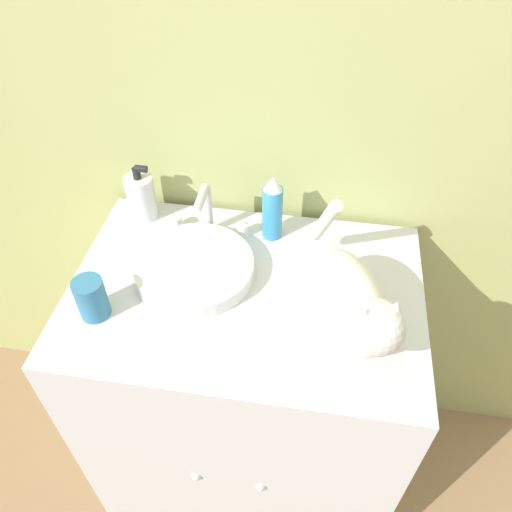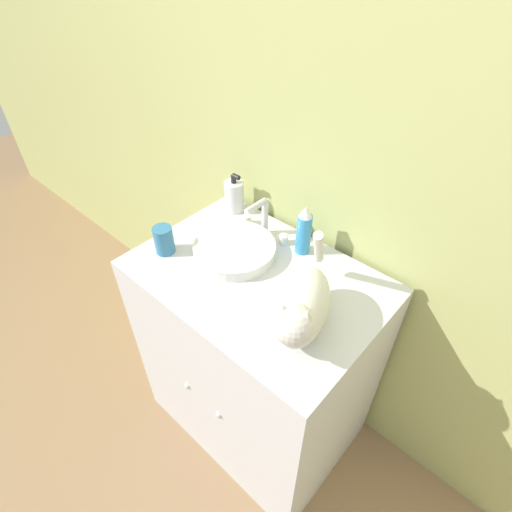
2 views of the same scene
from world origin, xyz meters
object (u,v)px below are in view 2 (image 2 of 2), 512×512
cat (302,308)px  soap_bottle (234,196)px  cup (164,240)px  spray_bottle (304,231)px

cat → soap_bottle: 0.63m
cat → soap_bottle: cat is taller
soap_bottle → cat: bearing=-28.7°
cup → soap_bottle: bearing=89.9°
spray_bottle → cat: bearing=-54.1°
soap_bottle → cup: size_ratio=1.63×
cup → cat: bearing=4.2°
cup → spray_bottle: bearing=42.3°
cat → spray_bottle: 0.34m
cat → spray_bottle: bearing=-167.3°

